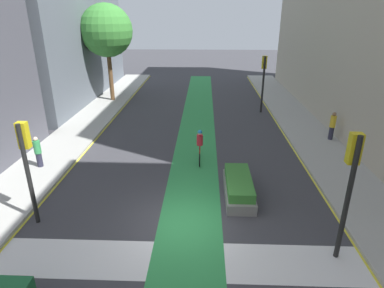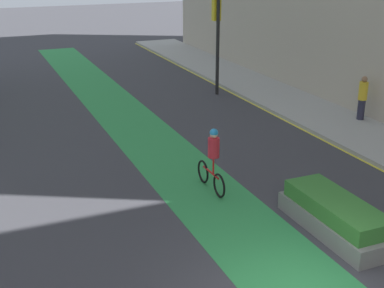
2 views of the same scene
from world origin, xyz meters
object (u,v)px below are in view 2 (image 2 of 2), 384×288
Objects in this scene: pedestrian_sidewalk_right_a at (362,98)px; cyclist_in_lane at (212,159)px; traffic_signal_far_right at (217,28)px; median_planter at (335,216)px.

cyclist_in_lane is at bearing -157.21° from pedestrian_sidewalk_right_a.
traffic_signal_far_right reaches higher than pedestrian_sidewalk_right_a.
median_planter is at bearing -102.99° from traffic_signal_far_right.
pedestrian_sidewalk_right_a is (7.95, 3.34, 0.05)m from cyclist_in_lane.
traffic_signal_far_right is at bearing 63.96° from cyclist_in_lane.
median_planter is at bearing -133.47° from pedestrian_sidewalk_right_a.
traffic_signal_far_right is 13.41m from median_planter.
traffic_signal_far_right is at bearing 117.46° from pedestrian_sidewalk_right_a.
traffic_signal_far_right is 2.53× the size of pedestrian_sidewalk_right_a.
cyclist_in_lane reaches higher than median_planter.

